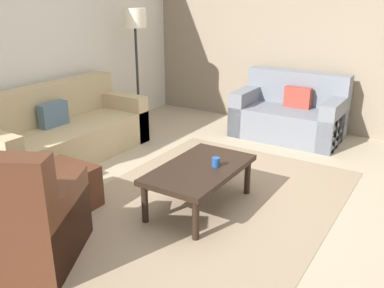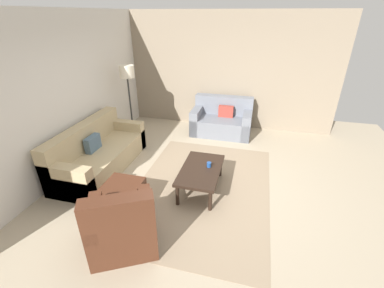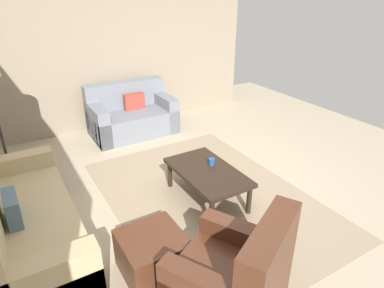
{
  "view_description": "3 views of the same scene",
  "coord_description": "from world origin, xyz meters",
  "px_view_note": "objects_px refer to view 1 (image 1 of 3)",
  "views": [
    {
      "loc": [
        -3.0,
        -1.77,
        1.9
      ],
      "look_at": [
        -0.03,
        0.1,
        0.62
      ],
      "focal_mm": 38.8,
      "sensor_mm": 36.0,
      "label": 1
    },
    {
      "loc": [
        -3.58,
        -0.74,
        2.72
      ],
      "look_at": [
        0.0,
        0.18,
        0.84
      ],
      "focal_mm": 24.25,
      "sensor_mm": 36.0,
      "label": 2
    },
    {
      "loc": [
        -2.93,
        1.98,
        2.44
      ],
      "look_at": [
        -0.15,
        0.32,
        0.89
      ],
      "focal_mm": 31.47,
      "sensor_mm": 36.0,
      "label": 3
    }
  ],
  "objects_px": {
    "armchair_leather": "(16,227)",
    "lamp_standing": "(135,31)",
    "couch_main": "(60,134)",
    "couch_loveseat": "(290,115)",
    "cup": "(216,162)",
    "ottoman": "(60,190)",
    "coffee_table": "(200,172)"
  },
  "relations": [
    {
      "from": "armchair_leather",
      "to": "lamp_standing",
      "type": "bearing_deg",
      "value": 23.92
    },
    {
      "from": "couch_main",
      "to": "couch_loveseat",
      "type": "xyz_separation_m",
      "value": [
        2.3,
        -2.07,
        0.0
      ]
    },
    {
      "from": "cup",
      "to": "lamp_standing",
      "type": "height_order",
      "value": "lamp_standing"
    },
    {
      "from": "ottoman",
      "to": "coffee_table",
      "type": "bearing_deg",
      "value": -55.79
    },
    {
      "from": "ottoman",
      "to": "lamp_standing",
      "type": "relative_size",
      "value": 0.33
    },
    {
      "from": "cup",
      "to": "ottoman",
      "type": "bearing_deg",
      "value": 124.43
    },
    {
      "from": "lamp_standing",
      "to": "cup",
      "type": "bearing_deg",
      "value": -125.55
    },
    {
      "from": "couch_loveseat",
      "to": "ottoman",
      "type": "bearing_deg",
      "value": 161.76
    },
    {
      "from": "coffee_table",
      "to": "lamp_standing",
      "type": "bearing_deg",
      "value": 51.38
    },
    {
      "from": "couch_loveseat",
      "to": "armchair_leather",
      "type": "height_order",
      "value": "armchair_leather"
    },
    {
      "from": "lamp_standing",
      "to": "coffee_table",
      "type": "bearing_deg",
      "value": -128.62
    },
    {
      "from": "couch_loveseat",
      "to": "coffee_table",
      "type": "height_order",
      "value": "couch_loveseat"
    },
    {
      "from": "armchair_leather",
      "to": "cup",
      "type": "xyz_separation_m",
      "value": [
        1.54,
        -0.79,
        0.15
      ]
    },
    {
      "from": "ottoman",
      "to": "cup",
      "type": "height_order",
      "value": "cup"
    },
    {
      "from": "couch_loveseat",
      "to": "cup",
      "type": "height_order",
      "value": "couch_loveseat"
    },
    {
      "from": "armchair_leather",
      "to": "lamp_standing",
      "type": "height_order",
      "value": "lamp_standing"
    },
    {
      "from": "coffee_table",
      "to": "ottoman",
      "type": "bearing_deg",
      "value": 124.21
    },
    {
      "from": "coffee_table",
      "to": "cup",
      "type": "distance_m",
      "value": 0.17
    },
    {
      "from": "coffee_table",
      "to": "lamp_standing",
      "type": "height_order",
      "value": "lamp_standing"
    },
    {
      "from": "lamp_standing",
      "to": "couch_main",
      "type": "bearing_deg",
      "value": 178.36
    },
    {
      "from": "couch_main",
      "to": "couch_loveseat",
      "type": "relative_size",
      "value": 1.48
    },
    {
      "from": "ottoman",
      "to": "cup",
      "type": "bearing_deg",
      "value": -55.57
    },
    {
      "from": "couch_main",
      "to": "cup",
      "type": "bearing_deg",
      "value": -92.32
    },
    {
      "from": "armchair_leather",
      "to": "ottoman",
      "type": "relative_size",
      "value": 1.94
    },
    {
      "from": "couch_main",
      "to": "cup",
      "type": "xyz_separation_m",
      "value": [
        -0.09,
        -2.2,
        0.15
      ]
    },
    {
      "from": "couch_loveseat",
      "to": "lamp_standing",
      "type": "relative_size",
      "value": 0.84
    },
    {
      "from": "couch_main",
      "to": "armchair_leather",
      "type": "relative_size",
      "value": 1.96
    },
    {
      "from": "coffee_table",
      "to": "cup",
      "type": "xyz_separation_m",
      "value": [
        0.09,
        -0.12,
        0.09
      ]
    },
    {
      "from": "armchair_leather",
      "to": "cup",
      "type": "distance_m",
      "value": 1.74
    },
    {
      "from": "coffee_table",
      "to": "armchair_leather",
      "type": "bearing_deg",
      "value": 155.12
    },
    {
      "from": "ottoman",
      "to": "coffee_table",
      "type": "height_order",
      "value": "coffee_table"
    },
    {
      "from": "couch_main",
      "to": "ottoman",
      "type": "xyz_separation_m",
      "value": [
        -0.9,
        -1.02,
        -0.1
      ]
    }
  ]
}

